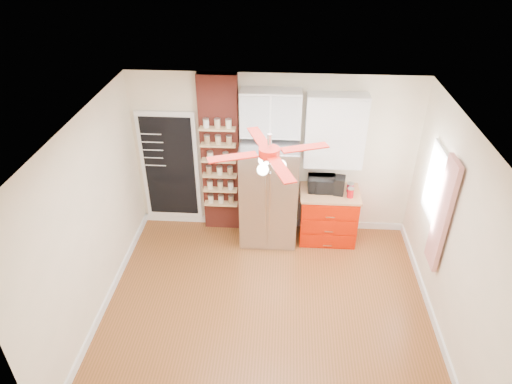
# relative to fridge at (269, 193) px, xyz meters

# --- Properties ---
(floor) EXTENTS (4.50, 4.50, 0.00)m
(floor) POSITION_rel_fridge_xyz_m (0.05, -1.63, -0.88)
(floor) COLOR brown
(floor) RESTS_ON ground
(ceiling) EXTENTS (4.50, 4.50, 0.00)m
(ceiling) POSITION_rel_fridge_xyz_m (0.05, -1.63, 1.83)
(ceiling) COLOR white
(ceiling) RESTS_ON wall_back
(wall_back) EXTENTS (4.50, 0.02, 2.70)m
(wall_back) POSITION_rel_fridge_xyz_m (0.05, 0.37, 0.48)
(wall_back) COLOR beige
(wall_back) RESTS_ON floor
(wall_front) EXTENTS (4.50, 0.02, 2.70)m
(wall_front) POSITION_rel_fridge_xyz_m (0.05, -3.63, 0.48)
(wall_front) COLOR beige
(wall_front) RESTS_ON floor
(wall_left) EXTENTS (0.02, 4.00, 2.70)m
(wall_left) POSITION_rel_fridge_xyz_m (-2.20, -1.63, 0.48)
(wall_left) COLOR beige
(wall_left) RESTS_ON floor
(wall_right) EXTENTS (0.02, 4.00, 2.70)m
(wall_right) POSITION_rel_fridge_xyz_m (2.30, -1.63, 0.48)
(wall_right) COLOR beige
(wall_right) RESTS_ON floor
(chalkboard) EXTENTS (0.95, 0.05, 1.95)m
(chalkboard) POSITION_rel_fridge_xyz_m (-1.65, 0.33, 0.23)
(chalkboard) COLOR white
(chalkboard) RESTS_ON wall_back
(brick_pillar) EXTENTS (0.60, 0.16, 2.70)m
(brick_pillar) POSITION_rel_fridge_xyz_m (-0.80, 0.29, 0.48)
(brick_pillar) COLOR maroon
(brick_pillar) RESTS_ON floor
(fridge) EXTENTS (0.90, 0.70, 1.75)m
(fridge) POSITION_rel_fridge_xyz_m (0.00, 0.00, 0.00)
(fridge) COLOR #B2B2B7
(fridge) RESTS_ON floor
(upper_glass_cabinet) EXTENTS (0.90, 0.35, 0.70)m
(upper_glass_cabinet) POSITION_rel_fridge_xyz_m (0.00, 0.20, 1.27)
(upper_glass_cabinet) COLOR white
(upper_glass_cabinet) RESTS_ON wall_back
(red_cabinet) EXTENTS (0.94, 0.64, 0.90)m
(red_cabinet) POSITION_rel_fridge_xyz_m (0.97, 0.05, -0.42)
(red_cabinet) COLOR #C41700
(red_cabinet) RESTS_ON floor
(upper_shelf_unit) EXTENTS (0.90, 0.30, 1.15)m
(upper_shelf_unit) POSITION_rel_fridge_xyz_m (0.97, 0.22, 1.00)
(upper_shelf_unit) COLOR white
(upper_shelf_unit) RESTS_ON wall_back
(window) EXTENTS (0.04, 0.75, 1.05)m
(window) POSITION_rel_fridge_xyz_m (2.28, -0.73, 0.68)
(window) COLOR white
(window) RESTS_ON wall_right
(curtain) EXTENTS (0.06, 0.40, 1.55)m
(curtain) POSITION_rel_fridge_xyz_m (2.23, -1.28, 0.57)
(curtain) COLOR red
(curtain) RESTS_ON wall_right
(ceiling_fan) EXTENTS (1.40, 1.40, 0.44)m
(ceiling_fan) POSITION_rel_fridge_xyz_m (0.05, -1.63, 1.55)
(ceiling_fan) COLOR silver
(ceiling_fan) RESTS_ON ceiling
(toaster_oven) EXTENTS (0.44, 0.30, 0.24)m
(toaster_oven) POSITION_rel_fridge_xyz_m (0.83, 0.10, 0.15)
(toaster_oven) COLOR black
(toaster_oven) RESTS_ON red_cabinet
(coffee_maker) EXTENTS (0.19, 0.23, 0.29)m
(coffee_maker) POSITION_rel_fridge_xyz_m (1.10, 0.03, 0.17)
(coffee_maker) COLOR black
(coffee_maker) RESTS_ON red_cabinet
(canister_left) EXTENTS (0.13, 0.13, 0.15)m
(canister_left) POSITION_rel_fridge_xyz_m (1.26, -0.08, 0.10)
(canister_left) COLOR red
(canister_left) RESTS_ON red_cabinet
(canister_right) EXTENTS (0.11, 0.11, 0.14)m
(canister_right) POSITION_rel_fridge_xyz_m (1.28, 0.09, 0.10)
(canister_right) COLOR #A6092B
(canister_right) RESTS_ON red_cabinet
(pantry_jar_oats) EXTENTS (0.10, 0.10, 0.12)m
(pantry_jar_oats) POSITION_rel_fridge_xyz_m (-0.94, 0.14, 0.56)
(pantry_jar_oats) COLOR beige
(pantry_jar_oats) RESTS_ON brick_pillar
(pantry_jar_beans) EXTENTS (0.10, 0.10, 0.13)m
(pantry_jar_beans) POSITION_rel_fridge_xyz_m (-0.69, 0.13, 0.56)
(pantry_jar_beans) COLOR olive
(pantry_jar_beans) RESTS_ON brick_pillar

